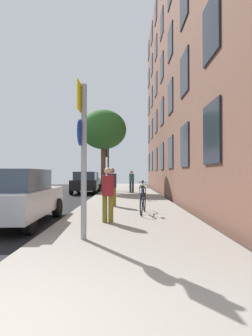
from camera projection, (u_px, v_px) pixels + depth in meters
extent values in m
plane|color=#332D28|center=(72.00, 197.00, 17.14)|extent=(41.80, 41.80, 0.00)
cube|color=black|center=(39.00, 197.00, 17.14)|extent=(7.00, 38.00, 0.01)
cube|color=gray|center=(128.00, 196.00, 17.15)|extent=(4.20, 38.00, 0.12)
cube|color=brown|center=(170.00, 67.00, 16.81)|extent=(0.50, 27.00, 16.12)
cube|color=#1E232D|center=(211.00, 133.00, 7.77)|extent=(0.06, 1.49, 1.76)
cube|color=#1E232D|center=(184.00, 146.00, 11.34)|extent=(0.06, 1.49, 1.76)
cube|color=#1E232D|center=(170.00, 152.00, 14.91)|extent=(0.06, 1.49, 1.76)
cube|color=#1E232D|center=(162.00, 156.00, 18.49)|extent=(0.06, 1.49, 1.76)
cube|color=#1E232D|center=(156.00, 159.00, 22.06)|extent=(0.06, 1.49, 1.76)
cube|color=#1E232D|center=(152.00, 161.00, 25.63)|extent=(0.06, 1.49, 1.76)
cube|color=#1E232D|center=(148.00, 163.00, 29.20)|extent=(0.06, 1.49, 1.76)
cube|color=#1E232D|center=(210.00, 28.00, 7.83)|extent=(0.06, 1.49, 1.76)
cube|color=#1E232D|center=(184.00, 74.00, 11.40)|extent=(0.06, 1.49, 1.76)
cube|color=#1E232D|center=(170.00, 97.00, 14.97)|extent=(0.06, 1.49, 1.76)
cube|color=#1E232D|center=(161.00, 112.00, 18.54)|extent=(0.06, 1.49, 1.76)
cube|color=#1E232D|center=(156.00, 122.00, 22.12)|extent=(0.06, 1.49, 1.76)
cube|color=#1E232D|center=(151.00, 129.00, 25.69)|extent=(0.06, 1.49, 1.76)
cube|color=#1E232D|center=(148.00, 134.00, 29.26)|extent=(0.06, 1.49, 1.76)
cube|color=#1E232D|center=(184.00, 2.00, 11.46)|extent=(0.06, 1.49, 1.76)
cube|color=#1E232D|center=(170.00, 43.00, 15.03)|extent=(0.06, 1.49, 1.76)
cube|color=#1E232D|center=(161.00, 68.00, 18.60)|extent=(0.06, 1.49, 1.76)
cube|color=#1E232D|center=(156.00, 85.00, 22.17)|extent=(0.06, 1.49, 1.76)
cube|color=#1E232D|center=(151.00, 97.00, 25.74)|extent=(0.06, 1.49, 1.76)
cube|color=#1E232D|center=(148.00, 106.00, 29.32)|extent=(0.06, 1.49, 1.76)
cube|color=#1E232D|center=(161.00, 24.00, 18.66)|extent=(0.06, 1.49, 1.76)
cube|color=#1E232D|center=(156.00, 48.00, 22.23)|extent=(0.06, 1.49, 1.76)
cube|color=#1E232D|center=(151.00, 65.00, 25.80)|extent=(0.06, 1.49, 1.76)
cube|color=#1E232D|center=(148.00, 79.00, 29.37)|extent=(0.06, 1.49, 1.76)
cube|color=#1E232D|center=(155.00, 12.00, 22.29)|extent=(0.06, 1.49, 1.76)
cube|color=#1E232D|center=(151.00, 34.00, 25.86)|extent=(0.06, 1.49, 1.76)
cube|color=#1E232D|center=(148.00, 51.00, 29.43)|extent=(0.06, 1.49, 1.76)
cylinder|color=gray|center=(83.00, 161.00, 5.79)|extent=(0.12, 0.12, 3.30)
cube|color=yellow|center=(80.00, 97.00, 5.82)|extent=(0.03, 0.60, 0.60)
cylinder|color=#14339E|center=(80.00, 133.00, 5.80)|extent=(0.03, 0.56, 0.56)
cylinder|color=black|center=(108.00, 169.00, 22.58)|extent=(0.12, 0.12, 3.57)
cube|color=black|center=(106.00, 152.00, 22.60)|extent=(0.20, 0.24, 0.80)
sphere|color=red|center=(104.00, 149.00, 22.61)|extent=(0.16, 0.16, 0.16)
sphere|color=#523707|center=(104.00, 152.00, 22.60)|extent=(0.16, 0.16, 0.16)
sphere|color=#083E11|center=(104.00, 156.00, 22.60)|extent=(0.16, 0.16, 0.16)
cylinder|color=brown|center=(103.00, 168.00, 20.61)|extent=(0.36, 0.36, 3.66)
ellipsoid|color=#2D6628|center=(103.00, 130.00, 20.67)|extent=(3.49, 3.49, 2.97)
torus|color=black|center=(144.00, 202.00, 10.03)|extent=(0.15, 0.68, 0.68)
torus|color=black|center=(141.00, 205.00, 8.95)|extent=(0.15, 0.68, 0.68)
cylinder|color=#194C99|center=(143.00, 198.00, 9.50)|extent=(0.19, 0.92, 0.04)
cylinder|color=#194C99|center=(142.00, 201.00, 9.23)|extent=(0.13, 0.56, 0.30)
cylinder|color=#194C99|center=(142.00, 191.00, 9.34)|extent=(0.04, 0.04, 0.28)
cube|color=black|center=(142.00, 186.00, 9.34)|extent=(0.10, 0.24, 0.06)
cylinder|color=#4C4C4C|center=(144.00, 188.00, 10.04)|extent=(0.42, 0.10, 0.03)
torus|color=black|center=(143.00, 192.00, 15.30)|extent=(0.13, 0.68, 0.69)
torus|color=black|center=(142.00, 193.00, 14.22)|extent=(0.13, 0.68, 0.69)
cylinder|color=#267233|center=(143.00, 189.00, 14.76)|extent=(0.17, 0.92, 0.04)
cylinder|color=#267233|center=(142.00, 191.00, 14.49)|extent=(0.12, 0.56, 0.30)
cylinder|color=#267233|center=(142.00, 185.00, 14.61)|extent=(0.04, 0.04, 0.28)
cube|color=black|center=(142.00, 182.00, 14.61)|extent=(0.10, 0.24, 0.06)
cylinder|color=#4C4C4C|center=(143.00, 183.00, 15.31)|extent=(0.42, 0.09, 0.03)
torus|color=black|center=(140.00, 190.00, 17.51)|extent=(0.14, 0.65, 0.66)
torus|color=black|center=(144.00, 191.00, 16.47)|extent=(0.14, 0.65, 0.66)
cylinder|color=#B21E1E|center=(142.00, 187.00, 16.99)|extent=(0.19, 0.89, 0.04)
cylinder|color=#B21E1E|center=(143.00, 189.00, 16.73)|extent=(0.13, 0.54, 0.29)
cylinder|color=#B21E1E|center=(143.00, 184.00, 16.84)|extent=(0.04, 0.04, 0.28)
cube|color=black|center=(143.00, 181.00, 16.84)|extent=(0.10, 0.24, 0.06)
cylinder|color=#4C4C4C|center=(140.00, 182.00, 17.52)|extent=(0.42, 0.10, 0.03)
cylinder|color=olive|center=(104.00, 209.00, 7.74)|extent=(0.14, 0.14, 0.76)
cylinder|color=olive|center=(110.00, 209.00, 7.74)|extent=(0.14, 0.14, 0.76)
cylinder|color=maroon|center=(108.00, 186.00, 7.75)|extent=(0.43, 0.43, 0.57)
sphere|color=tan|center=(108.00, 171.00, 7.76)|extent=(0.21, 0.21, 0.21)
cylinder|color=olive|center=(110.00, 197.00, 11.60)|extent=(0.15, 0.15, 0.79)
cylinder|color=olive|center=(114.00, 197.00, 11.60)|extent=(0.15, 0.15, 0.79)
cylinder|color=#26262D|center=(112.00, 180.00, 11.61)|extent=(0.44, 0.44, 0.59)
sphere|color=#936B4C|center=(112.00, 170.00, 11.62)|extent=(0.21, 0.21, 0.21)
cylinder|color=#26262D|center=(130.00, 187.00, 19.60)|extent=(0.15, 0.15, 0.78)
cylinder|color=#26262D|center=(133.00, 187.00, 19.60)|extent=(0.15, 0.15, 0.78)
cylinder|color=#33594C|center=(131.00, 178.00, 19.61)|extent=(0.36, 0.36, 0.58)
sphere|color=tan|center=(131.00, 172.00, 19.62)|extent=(0.21, 0.21, 0.21)
cube|color=#B7B7BC|center=(17.00, 201.00, 8.05)|extent=(2.00, 4.32, 0.70)
cube|color=#384756|center=(14.00, 180.00, 7.85)|extent=(1.63, 2.44, 0.60)
cylinder|color=black|center=(8.00, 208.00, 9.40)|extent=(0.22, 0.64, 0.64)
cylinder|color=black|center=(57.00, 208.00, 9.40)|extent=(0.22, 0.64, 0.64)
cylinder|color=black|center=(29.00, 222.00, 6.68)|extent=(0.22, 0.64, 0.64)
cube|color=black|center=(86.00, 184.00, 20.41)|extent=(1.96, 4.27, 0.70)
cube|color=#2D3847|center=(85.00, 176.00, 20.22)|extent=(1.60, 2.41, 0.60)
cylinder|color=black|center=(78.00, 188.00, 21.75)|extent=(0.22, 0.64, 0.64)
cylinder|color=black|center=(98.00, 188.00, 21.75)|extent=(0.22, 0.64, 0.64)
cylinder|color=black|center=(71.00, 190.00, 19.06)|extent=(0.22, 0.64, 0.64)
cylinder|color=black|center=(94.00, 190.00, 19.06)|extent=(0.22, 0.64, 0.64)
cube|color=#19662D|center=(91.00, 182.00, 26.89)|extent=(1.93, 4.57, 0.70)
cube|color=#384756|center=(91.00, 175.00, 26.68)|extent=(1.56, 2.58, 0.60)
cylinder|color=black|center=(85.00, 185.00, 28.32)|extent=(0.22, 0.64, 0.64)
cylinder|color=black|center=(100.00, 185.00, 28.32)|extent=(0.22, 0.64, 0.64)
cylinder|color=black|center=(81.00, 186.00, 25.44)|extent=(0.22, 0.64, 0.64)
cylinder|color=black|center=(97.00, 186.00, 25.45)|extent=(0.22, 0.64, 0.64)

